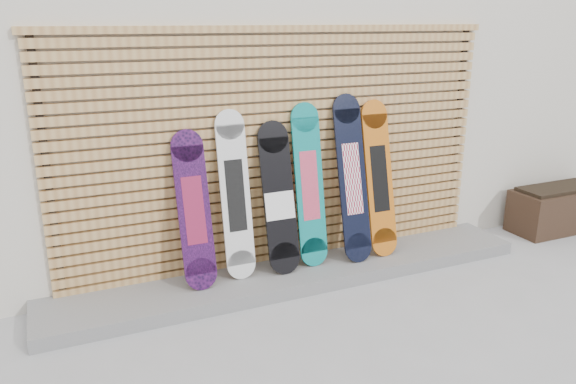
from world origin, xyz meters
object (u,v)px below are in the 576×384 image
object	(u,v)px
snowboard_0	(194,210)
snowboard_5	(379,179)
snowboard_2	(279,199)
planter_box	(559,208)
snowboard_3	(309,186)
snowboard_4	(352,179)
snowboard_1	(235,196)

from	to	relation	value
snowboard_0	snowboard_5	distance (m)	1.84
snowboard_2	snowboard_5	bearing A→B (deg)	-0.41
planter_box	snowboard_2	bearing A→B (deg)	178.40
snowboard_3	snowboard_4	world-z (taller)	snowboard_4
snowboard_3	planter_box	bearing A→B (deg)	-2.28
planter_box	snowboard_3	distance (m)	3.21
snowboard_2	snowboard_0	bearing A→B (deg)	179.74
snowboard_1	snowboard_4	xyz separation A→B (m)	(1.14, -0.06, 0.04)
snowboard_3	snowboard_4	bearing A→B (deg)	-6.42
planter_box	snowboard_1	distance (m)	3.91
snowboard_0	snowboard_2	size ratio (longest dim) A/B	0.99
snowboard_1	snowboard_2	world-z (taller)	snowboard_1
planter_box	snowboard_4	distance (m)	2.80
snowboard_1	snowboard_5	distance (m)	1.45
snowboard_5	snowboard_4	bearing A→B (deg)	-177.83
snowboard_2	snowboard_4	xyz separation A→B (m)	(0.75, -0.02, 0.11)
snowboard_2	snowboard_4	bearing A→B (deg)	-1.48
planter_box	snowboard_3	size ratio (longest dim) A/B	0.77
snowboard_3	snowboard_5	bearing A→B (deg)	-2.82
snowboard_1	snowboard_2	xyz separation A→B (m)	(0.40, -0.04, -0.07)
snowboard_2	snowboard_3	size ratio (longest dim) A/B	0.91
snowboard_5	snowboard_0	bearing A→B (deg)	179.65
planter_box	snowboard_1	size ratio (longest dim) A/B	0.78
snowboard_1	snowboard_4	distance (m)	1.14
snowboard_0	snowboard_5	xyz separation A→B (m)	(1.84, -0.01, 0.07)
planter_box	snowboard_0	size ratio (longest dim) A/B	0.86
snowboard_2	snowboard_5	world-z (taller)	snowboard_5
snowboard_4	snowboard_2	bearing A→B (deg)	178.52
snowboard_1	snowboard_3	distance (m)	0.72
snowboard_5	snowboard_1	bearing A→B (deg)	178.24
snowboard_4	snowboard_3	bearing A→B (deg)	173.58
snowboard_5	snowboard_2	bearing A→B (deg)	179.59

